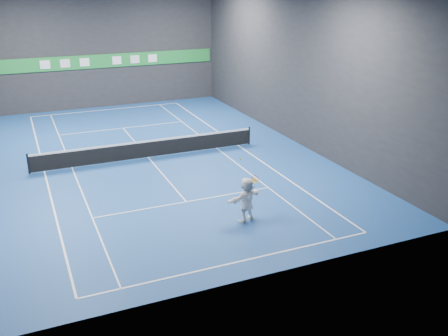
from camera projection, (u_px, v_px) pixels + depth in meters
name	position (u px, v px, depth m)	size (l,w,h in m)	color
ground	(148.00, 158.00, 27.63)	(26.00, 26.00, 0.00)	navy
wall_back	(99.00, 48.00, 37.22)	(18.00, 0.10, 9.00)	#252527
wall_front	(255.00, 149.00, 14.87)	(18.00, 0.10, 9.00)	#252527
wall_right	(293.00, 66.00, 29.36)	(0.10, 26.00, 9.00)	#252527
baseline_near	(238.00, 262.00, 17.41)	(10.98, 0.08, 0.01)	white
baseline_far	(107.00, 110.00, 37.86)	(10.98, 0.08, 0.01)	white
sideline_doubles_left	(44.00, 172.00, 25.61)	(0.08, 23.78, 0.01)	white
sideline_doubles_right	(238.00, 145.00, 29.66)	(0.08, 23.78, 0.01)	white
sideline_singles_left	(72.00, 168.00, 26.12)	(0.06, 23.78, 0.01)	white
sideline_singles_right	(217.00, 148.00, 29.15)	(0.06, 23.78, 0.01)	white
service_line_near	(186.00, 202.00, 22.13)	(8.23, 0.06, 0.01)	white
service_line_far	(123.00, 128.00, 33.14)	(8.23, 0.06, 0.01)	white
center_service_line	(148.00, 158.00, 27.63)	(0.06, 12.80, 0.01)	white
player	(246.00, 200.00, 20.08)	(1.74, 0.55, 1.88)	white
tennis_ball	(241.00, 159.00, 19.54)	(0.07, 0.07, 0.07)	yellow
tennis_net	(148.00, 148.00, 27.44)	(12.50, 0.10, 1.07)	black
sponsor_banner	(101.00, 61.00, 37.52)	(17.64, 0.11, 1.00)	#1E8A34
tennis_racket	(255.00, 180.00, 19.99)	(0.37, 0.33, 0.62)	red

